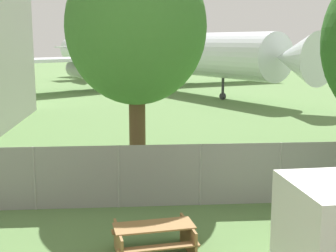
% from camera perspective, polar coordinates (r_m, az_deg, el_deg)
% --- Properties ---
extents(perimeter_fence, '(56.07, 0.07, 1.97)m').
position_cam_1_polar(perimeter_fence, '(14.57, -6.05, -6.16)').
color(perimeter_fence, gray).
rests_on(perimeter_fence, ground).
extents(airplane, '(33.30, 40.21, 11.67)m').
position_cam_1_polar(airplane, '(50.78, -2.06, 8.90)').
color(airplane, silver).
rests_on(airplane, ground).
extents(picnic_bench_near_cabin, '(2.11, 1.68, 0.76)m').
position_cam_1_polar(picnic_bench_near_cabin, '(11.58, -1.73, -13.26)').
color(picnic_bench_near_cabin, olive).
rests_on(picnic_bench_near_cabin, ground).
extents(tree_left_of_cabin, '(5.09, 5.09, 8.39)m').
position_cam_1_polar(tree_left_of_cabin, '(17.23, -3.91, 11.81)').
color(tree_left_of_cabin, brown).
rests_on(tree_left_of_cabin, ground).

